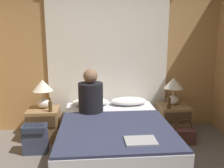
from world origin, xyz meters
TOP-DOWN VIEW (x-y plane):
  - wall_back at (0.00, 1.91)m, footprint 3.93×0.06m
  - curtain_panel at (0.00, 1.85)m, footprint 2.22×0.02m
  - bed at (0.00, 0.82)m, footprint 1.43×1.94m
  - nightstand_left at (-1.05, 1.48)m, footprint 0.48×0.44m
  - nightstand_right at (1.05, 1.48)m, footprint 0.48×0.44m
  - lamp_left at (-1.05, 1.55)m, footprint 0.32×0.32m
  - lamp_right at (1.05, 1.55)m, footprint 0.32×0.32m
  - pillow_left at (-0.31, 1.58)m, footprint 0.59×0.34m
  - pillow_right at (0.31, 1.58)m, footprint 0.59×0.34m
  - blanket_on_bed at (0.00, 0.53)m, footprint 1.37×1.28m
  - person_left_in_bed at (-0.30, 1.20)m, footprint 0.36×0.36m
  - beer_bottle_on_left_stand at (-0.91, 1.35)m, footprint 0.06×0.06m
  - beer_bottle_on_right_stand at (0.91, 1.35)m, footprint 0.07×0.07m
  - laptop_on_bed at (0.22, 0.15)m, footprint 0.33×0.24m
  - backpack_on_floor at (-1.08, 1.02)m, footprint 0.33×0.21m
  - handbag_on_floor at (1.08, 1.11)m, footprint 0.36×0.15m

SIDE VIEW (x-z plane):
  - handbag_on_floor at x=1.08m, z-range -0.07..0.32m
  - backpack_on_floor at x=-1.08m, z-range 0.03..0.44m
  - nightstand_left at x=-1.05m, z-range 0.00..0.49m
  - nightstand_right at x=1.05m, z-range 0.00..0.49m
  - bed at x=0.00m, z-range 0.00..0.50m
  - blanket_on_bed at x=0.00m, z-range 0.50..0.53m
  - laptop_on_bed at x=0.22m, z-range 0.53..0.55m
  - pillow_left at x=-0.31m, z-range 0.50..0.62m
  - pillow_right at x=0.31m, z-range 0.50..0.62m
  - beer_bottle_on_left_stand at x=-0.91m, z-range 0.47..0.68m
  - beer_bottle_on_right_stand at x=0.91m, z-range 0.46..0.70m
  - person_left_in_bed at x=-0.30m, z-range 0.44..1.10m
  - lamp_left at x=-1.05m, z-range 0.56..1.01m
  - lamp_right at x=1.05m, z-range 0.56..1.01m
  - curtain_panel at x=0.00m, z-range 0.00..2.27m
  - wall_back at x=0.00m, z-range 0.00..2.50m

